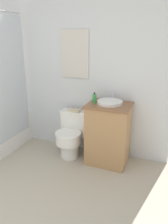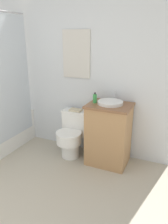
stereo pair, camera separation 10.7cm
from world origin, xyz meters
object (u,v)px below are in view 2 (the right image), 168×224
(sink, at_px, (110,103))
(book_on_tank, at_px, (76,110))
(toilet, at_px, (72,134))
(soap_bottle, at_px, (95,98))

(sink, relative_size, book_on_tank, 2.12)
(toilet, bearing_deg, sink, 4.17)
(sink, distance_m, book_on_tank, 0.58)
(sink, xyz_separation_m, book_on_tank, (-0.54, 0.09, -0.20))
(toilet, height_order, sink, sink)
(toilet, distance_m, soap_bottle, 0.67)
(soap_bottle, height_order, book_on_tank, soap_bottle)
(toilet, bearing_deg, book_on_tank, 90.00)
(soap_bottle, bearing_deg, book_on_tank, 161.37)
(sink, bearing_deg, book_on_tank, 171.02)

